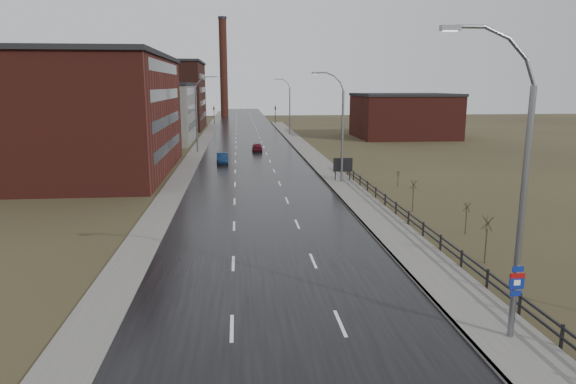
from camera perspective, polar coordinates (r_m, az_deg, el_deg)
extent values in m
plane|color=#2D2819|center=(18.93, 1.05, -20.16)|extent=(320.00, 320.00, 0.00)
cube|color=black|center=(76.63, -4.12, 4.25)|extent=(14.00, 300.00, 0.06)
cube|color=#595651|center=(52.96, 5.96, 0.91)|extent=(3.20, 180.00, 0.18)
cube|color=slate|center=(52.68, 4.34, 0.88)|extent=(0.16, 180.00, 0.18)
cube|color=#595651|center=(76.86, -10.26, 4.14)|extent=(2.40, 260.00, 0.12)
cube|color=#471914|center=(63.98, -23.16, 7.69)|extent=(22.00, 28.00, 13.00)
cube|color=black|center=(63.96, -23.66, 13.72)|extent=(22.44, 28.56, 0.50)
cube|color=black|center=(61.89, -13.13, 4.96)|extent=(0.06, 22.40, 1.20)
cube|color=black|center=(61.63, -13.26, 7.73)|extent=(0.06, 22.40, 1.20)
cube|color=black|center=(61.50, -13.39, 10.51)|extent=(0.06, 22.40, 1.20)
cube|color=black|center=(61.53, -13.53, 13.31)|extent=(0.06, 22.40, 1.20)
cube|color=slate|center=(95.46, -15.44, 8.34)|extent=(16.00, 20.00, 10.00)
cube|color=black|center=(95.33, -15.62, 11.49)|extent=(16.32, 20.40, 0.50)
cube|color=black|center=(94.57, -10.57, 7.32)|extent=(0.06, 16.00, 1.20)
cube|color=black|center=(94.39, -10.64, 9.13)|extent=(0.06, 16.00, 1.20)
cube|color=black|center=(94.31, -10.71, 10.95)|extent=(0.06, 16.00, 1.20)
cube|color=#331611|center=(125.77, -15.48, 10.21)|extent=(26.00, 24.00, 15.00)
cube|color=black|center=(125.85, -15.67, 13.73)|extent=(26.52, 24.48, 0.50)
cube|color=black|center=(124.42, -9.40, 8.38)|extent=(0.06, 19.20, 1.20)
cube|color=black|center=(124.29, -9.45, 9.76)|extent=(0.06, 19.20, 1.20)
cube|color=black|center=(124.23, -9.50, 11.14)|extent=(0.06, 19.20, 1.20)
cube|color=black|center=(124.24, -9.54, 12.53)|extent=(0.06, 19.20, 1.20)
cube|color=#471914|center=(103.28, 12.74, 8.15)|extent=(18.00, 16.00, 8.00)
cube|color=black|center=(103.12, 12.84, 10.50)|extent=(18.36, 16.32, 0.50)
cylinder|color=#331611|center=(166.08, -7.18, 13.40)|extent=(2.40, 2.40, 30.00)
cylinder|color=black|center=(167.24, -7.32, 18.64)|extent=(2.70, 2.70, 0.80)
cylinder|color=slate|center=(21.48, 24.48, -2.79)|extent=(0.24, 0.24, 10.00)
cylinder|color=slate|center=(20.80, 25.31, 11.92)|extent=(0.57, 0.14, 1.12)
cylinder|color=slate|center=(20.56, 24.17, 14.31)|extent=(0.91, 0.14, 0.91)
cylinder|color=slate|center=(20.22, 22.21, 16.08)|extent=(1.12, 0.14, 0.57)
cylinder|color=slate|center=(19.83, 19.68, 16.92)|extent=(1.15, 0.14, 0.14)
cube|color=slate|center=(19.52, 17.59, 16.99)|extent=(0.70, 0.28, 0.18)
cube|color=silver|center=(19.51, 17.57, 16.70)|extent=(0.50, 0.20, 0.04)
cube|color=navy|center=(21.92, 24.20, -7.81)|extent=(0.45, 0.04, 0.22)
cube|color=navy|center=(22.08, 24.09, -9.04)|extent=(0.60, 0.04, 0.65)
cube|color=maroon|center=(22.00, 24.15, -8.49)|extent=(0.60, 0.04, 0.20)
cube|color=navy|center=(22.26, 23.98, -10.25)|extent=(0.45, 0.04, 0.22)
cube|color=silver|center=(22.09, 24.10, -9.18)|extent=(0.26, 0.02, 0.22)
cylinder|color=slate|center=(53.30, 6.06, 6.04)|extent=(0.24, 0.24, 9.50)
cylinder|color=slate|center=(53.01, 6.00, 11.59)|extent=(0.51, 0.14, 0.98)
cylinder|color=slate|center=(52.92, 5.50, 12.37)|extent=(0.81, 0.14, 0.81)
cylinder|color=slate|center=(52.80, 4.73, 12.91)|extent=(0.98, 0.14, 0.51)
cylinder|color=slate|center=(52.66, 3.81, 13.11)|extent=(1.01, 0.14, 0.14)
cube|color=slate|center=(52.55, 3.05, 13.06)|extent=(0.70, 0.28, 0.18)
cube|color=silver|center=(52.55, 3.05, 12.95)|extent=(0.50, 0.20, 0.04)
cylinder|color=slate|center=(78.37, -10.12, 7.74)|extent=(0.24, 0.24, 9.50)
cylinder|color=slate|center=(78.18, -10.13, 11.51)|extent=(0.51, 0.14, 0.98)
cylinder|color=slate|center=(78.15, -9.80, 12.05)|extent=(0.81, 0.14, 0.81)
cylinder|color=slate|center=(78.11, -9.27, 12.41)|extent=(0.98, 0.14, 0.51)
cylinder|color=slate|center=(78.06, -8.65, 12.56)|extent=(1.01, 0.14, 0.14)
cube|color=slate|center=(78.03, -8.13, 12.53)|extent=(0.70, 0.28, 0.18)
cube|color=silver|center=(78.03, -8.13, 12.46)|extent=(0.50, 0.20, 0.04)
cylinder|color=slate|center=(106.62, 0.20, 8.94)|extent=(0.24, 0.24, 9.50)
cylinder|color=slate|center=(106.47, 0.11, 11.71)|extent=(0.51, 0.14, 0.98)
cylinder|color=slate|center=(106.43, -0.15, 12.09)|extent=(0.81, 0.14, 0.81)
cylinder|color=slate|center=(106.37, -0.54, 12.35)|extent=(0.98, 0.14, 0.51)
cylinder|color=slate|center=(106.30, -1.01, 12.44)|extent=(1.01, 0.14, 0.14)
cube|color=slate|center=(106.25, -1.39, 12.41)|extent=(0.70, 0.28, 0.18)
cube|color=silver|center=(106.25, -1.39, 12.36)|extent=(0.50, 0.20, 0.04)
cube|color=black|center=(22.92, 28.13, -14.08)|extent=(0.10, 0.10, 1.10)
cube|color=black|center=(25.22, 24.34, -11.36)|extent=(0.10, 0.10, 1.10)
cube|color=black|center=(27.65, 21.25, -9.07)|extent=(0.10, 0.10, 1.10)
cube|color=black|center=(30.19, 18.71, -7.14)|extent=(0.10, 0.10, 1.10)
cube|color=black|center=(32.80, 16.58, -5.50)|extent=(0.10, 0.10, 1.10)
cube|color=black|center=(35.48, 14.78, -4.09)|extent=(0.10, 0.10, 1.10)
cube|color=black|center=(38.20, 13.24, -2.89)|extent=(0.10, 0.10, 1.10)
cube|color=black|center=(40.97, 11.90, -1.84)|extent=(0.10, 0.10, 1.10)
cube|color=black|center=(43.76, 10.74, -0.93)|extent=(0.10, 0.10, 1.10)
cube|color=black|center=(46.58, 9.72, -0.12)|extent=(0.10, 0.10, 1.10)
cube|color=black|center=(49.42, 8.82, 0.59)|extent=(0.10, 0.10, 1.10)
cube|color=black|center=(52.28, 8.01, 1.23)|extent=(0.10, 0.10, 1.10)
cube|color=black|center=(55.15, 7.29, 1.80)|extent=(0.10, 0.10, 1.10)
cube|color=black|center=(58.04, 6.64, 2.31)|extent=(0.10, 0.10, 1.10)
cube|color=black|center=(60.94, 6.05, 2.77)|extent=(0.10, 0.10, 1.10)
cube|color=black|center=(37.65, 13.51, -2.49)|extent=(0.08, 53.00, 0.10)
cube|color=black|center=(37.75, 13.48, -3.08)|extent=(0.08, 53.00, 0.10)
cylinder|color=#382D23|center=(31.48, 21.12, -5.62)|extent=(0.08, 0.08, 2.06)
cylinder|color=#382D23|center=(31.15, 21.38, -3.26)|extent=(0.04, 0.69, 0.81)
cylinder|color=#382D23|center=(31.17, 21.29, -3.24)|extent=(0.65, 0.26, 0.82)
cylinder|color=#382D23|center=(31.13, 21.21, -3.26)|extent=(0.39, 0.58, 0.83)
cylinder|color=#382D23|center=(31.08, 21.26, -3.28)|extent=(0.39, 0.58, 0.83)
cylinder|color=#382D23|center=(31.09, 21.36, -3.29)|extent=(0.65, 0.26, 0.82)
cylinder|color=#382D23|center=(37.20, 19.16, -3.20)|extent=(0.08, 0.08, 1.64)
cylinder|color=#382D23|center=(36.97, 19.34, -1.60)|extent=(0.04, 0.56, 0.65)
cylinder|color=#382D23|center=(37.00, 19.26, -1.59)|extent=(0.53, 0.21, 0.66)
cylinder|color=#382D23|center=(36.96, 19.20, -1.60)|extent=(0.32, 0.47, 0.67)
cylinder|color=#382D23|center=(36.91, 19.23, -1.62)|extent=(0.32, 0.47, 0.67)
cylinder|color=#382D23|center=(36.91, 19.32, -1.62)|extent=(0.53, 0.21, 0.66)
cylinder|color=#382D23|center=(42.57, 13.71, -0.85)|extent=(0.08, 0.08, 1.91)
cylinder|color=#382D23|center=(42.34, 13.86, 0.79)|extent=(0.04, 0.64, 0.75)
cylinder|color=#382D23|center=(42.37, 13.79, 0.80)|extent=(0.61, 0.24, 0.76)
cylinder|color=#382D23|center=(42.33, 13.73, 0.80)|extent=(0.36, 0.54, 0.77)
cylinder|color=#382D23|center=(42.28, 13.75, 0.78)|extent=(0.36, 0.54, 0.77)
cylinder|color=#382D23|center=(42.28, 13.83, 0.78)|extent=(0.61, 0.24, 0.76)
cylinder|color=#382D23|center=(52.85, 12.12, 1.23)|extent=(0.08, 0.08, 1.17)
cylinder|color=#382D23|center=(52.74, 12.20, 2.05)|extent=(0.04, 0.41, 0.47)
cylinder|color=#382D23|center=(52.77, 12.15, 2.06)|extent=(0.39, 0.16, 0.48)
cylinder|color=#382D23|center=(52.74, 12.10, 2.05)|extent=(0.24, 0.34, 0.49)
cylinder|color=#382D23|center=(52.68, 12.12, 2.04)|extent=(0.24, 0.34, 0.49)
cylinder|color=#382D23|center=(52.68, 12.18, 2.04)|extent=(0.39, 0.16, 0.48)
cube|color=black|center=(54.64, 5.28, 2.12)|extent=(0.10, 0.10, 1.80)
cube|color=black|center=(54.96, 6.88, 2.14)|extent=(0.10, 0.10, 1.80)
cube|color=silver|center=(54.61, 6.11, 3.03)|extent=(1.95, 0.08, 1.35)
cube|color=black|center=(54.56, 6.12, 3.02)|extent=(2.05, 0.04, 1.45)
cylinder|color=black|center=(136.29, -8.22, 8.53)|extent=(0.16, 0.16, 5.20)
imported|color=black|center=(136.19, -8.24, 9.43)|extent=(0.58, 2.73, 1.10)
sphere|color=#FF190C|center=(136.03, -8.25, 9.56)|extent=(0.18, 0.18, 0.18)
cylinder|color=black|center=(136.51, -1.42, 8.65)|extent=(0.16, 0.16, 5.20)
imported|color=black|center=(136.41, -1.42, 9.55)|extent=(0.58, 2.73, 1.10)
sphere|color=#FF190C|center=(136.25, -1.42, 9.68)|extent=(0.18, 0.18, 0.18)
imported|color=#0C1F3E|center=(67.33, -7.29, 3.71)|extent=(1.55, 4.17, 1.36)
imported|color=#540E19|center=(79.46, -3.44, 4.98)|extent=(1.56, 3.83, 1.30)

